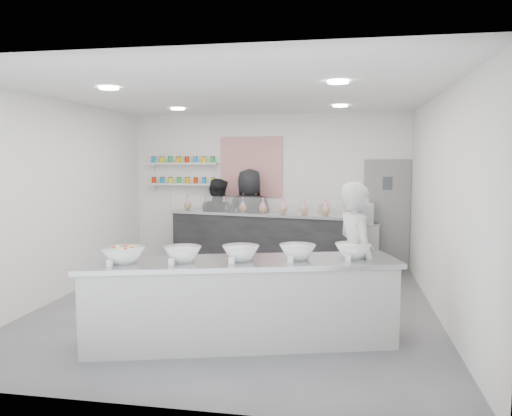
{
  "coord_description": "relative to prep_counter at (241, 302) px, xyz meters",
  "views": [
    {
      "loc": [
        1.49,
        -6.86,
        2.11
      ],
      "look_at": [
        0.2,
        0.4,
        1.39
      ],
      "focal_mm": 35.0,
      "sensor_mm": 36.0,
      "label": 1
    }
  ],
  "objects": [
    {
      "name": "downlight_0",
      "position": [
        -1.75,
        0.43,
        2.49
      ],
      "size": [
        0.24,
        0.24,
        0.02
      ],
      "primitive_type": "cylinder",
      "color": "white",
      "rests_on": "ceiling"
    },
    {
      "name": "woman_prep",
      "position": [
        1.29,
        0.54,
        0.44
      ],
      "size": [
        0.68,
        0.79,
        1.84
      ],
      "primitive_type": "imported",
      "rotation": [
        0.0,
        0.0,
        2.0
      ],
      "color": "#B8B8B3",
      "rests_on": "floor"
    },
    {
      "name": "staff_left",
      "position": [
        -1.31,
        4.03,
        0.38
      ],
      "size": [
        1.02,
        0.9,
        1.73
      ],
      "primitive_type": "imported",
      "rotation": [
        0.0,
        0.0,
        2.79
      ],
      "color": "black",
      "rests_on": "floor"
    },
    {
      "name": "preserve_jars",
      "position": [
        -2.1,
        4.31,
        1.39
      ],
      "size": [
        1.45,
        0.1,
        0.56
      ],
      "primitive_type": null,
      "color": "red",
      "rests_on": "jar_shelf_lower"
    },
    {
      "name": "right_wall",
      "position": [
        2.4,
        1.43,
        1.01
      ],
      "size": [
        0.0,
        6.0,
        6.0
      ],
      "primitive_type": "plane",
      "rotation": [
        1.57,
        0.0,
        -1.57
      ],
      "color": "white",
      "rests_on": "floor"
    },
    {
      "name": "back_door",
      "position": [
        1.95,
        4.4,
        0.56
      ],
      "size": [
        0.88,
        0.04,
        2.1
      ],
      "primitive_type": "cube",
      "color": "gray",
      "rests_on": "floor"
    },
    {
      "name": "label_cards",
      "position": [
        -0.14,
        -0.51,
        0.52
      ],
      "size": [
        2.66,
        0.04,
        0.07
      ],
      "primitive_type": null,
      "color": "white",
      "rests_on": "prep_counter"
    },
    {
      "name": "sneeze_guard",
      "position": [
        -0.42,
        3.47,
        0.78
      ],
      "size": [
        3.47,
        0.67,
        0.3
      ],
      "primitive_type": "cube",
      "rotation": [
        0.0,
        0.0,
        -0.19
      ],
      "color": "white",
      "rests_on": "back_bar"
    },
    {
      "name": "downlight_2",
      "position": [
        -1.75,
        3.03,
        2.49
      ],
      "size": [
        0.24,
        0.24,
        0.02
      ],
      "primitive_type": "cylinder",
      "color": "white",
      "rests_on": "ceiling"
    },
    {
      "name": "floor",
      "position": [
        -0.35,
        1.43,
        -0.49
      ],
      "size": [
        6.0,
        6.0,
        0.0
      ],
      "primitive_type": "plane",
      "color": "#515156",
      "rests_on": "ground"
    },
    {
      "name": "prep_counter",
      "position": [
        0.0,
        0.0,
        0.0
      ],
      "size": [
        3.65,
        1.74,
        0.97
      ],
      "primitive_type": "cube",
      "rotation": [
        0.0,
        0.0,
        0.27
      ],
      "color": "#A7A7A2",
      "rests_on": "floor"
    },
    {
      "name": "prep_bowls",
      "position": [
        0.0,
        0.0,
        0.57
      ],
      "size": [
        3.04,
        1.31,
        0.17
      ],
      "primitive_type": null,
      "rotation": [
        0.0,
        0.0,
        0.27
      ],
      "color": "white",
      "rests_on": "prep_counter"
    },
    {
      "name": "left_wall",
      "position": [
        -3.1,
        1.43,
        1.01
      ],
      "size": [
        0.0,
        6.0,
        6.0
      ],
      "primitive_type": "plane",
      "rotation": [
        1.57,
        0.0,
        1.57
      ],
      "color": "white",
      "rests_on": "floor"
    },
    {
      "name": "downlight_1",
      "position": [
        1.05,
        0.43,
        2.49
      ],
      "size": [
        0.24,
        0.24,
        0.02
      ],
      "primitive_type": "cylinder",
      "color": "white",
      "rests_on": "ceiling"
    },
    {
      "name": "cookie_bags",
      "position": [
        -0.36,
        3.78,
        0.76
      ],
      "size": [
        3.33,
        0.77,
        0.27
      ],
      "primitive_type": null,
      "rotation": [
        0.0,
        0.0,
        -0.19
      ],
      "color": "#C16499",
      "rests_on": "back_bar"
    },
    {
      "name": "espresso_ledge",
      "position": [
        1.2,
        4.21,
        -0.04
      ],
      "size": [
        1.21,
        0.38,
        0.9
      ],
      "primitive_type": "cube",
      "color": "#A7A7A2",
      "rests_on": "floor"
    },
    {
      "name": "espresso_machine",
      "position": [
        1.44,
        4.21,
        0.6
      ],
      "size": [
        0.5,
        0.35,
        0.38
      ],
      "primitive_type": "cube",
      "color": "#93969E",
      "rests_on": "espresso_ledge"
    },
    {
      "name": "pattern_panel",
      "position": [
        -0.7,
        4.4,
        1.46
      ],
      "size": [
        1.25,
        0.03,
        1.2
      ],
      "primitive_type": "cube",
      "color": "#AD2530",
      "rests_on": "back_wall"
    },
    {
      "name": "downlight_3",
      "position": [
        1.05,
        3.03,
        2.49
      ],
      "size": [
        0.24,
        0.24,
        0.02
      ],
      "primitive_type": "cylinder",
      "color": "white",
      "rests_on": "ceiling"
    },
    {
      "name": "jar_shelf_lower",
      "position": [
        -2.1,
        4.33,
        1.11
      ],
      "size": [
        1.45,
        0.22,
        0.04
      ],
      "primitive_type": "cube",
      "color": "silver",
      "rests_on": "back_wall"
    },
    {
      "name": "staff_right",
      "position": [
        -0.67,
        4.03,
        0.48
      ],
      "size": [
        1.04,
        0.77,
        1.93
      ],
      "primitive_type": "imported",
      "rotation": [
        0.0,
        0.0,
        3.32
      ],
      "color": "black",
      "rests_on": "floor"
    },
    {
      "name": "back_wall",
      "position": [
        -0.35,
        4.43,
        1.01
      ],
      "size": [
        5.5,
        0.0,
        5.5
      ],
      "primitive_type": "plane",
      "rotation": [
        1.57,
        0.0,
        0.0
      ],
      "color": "white",
      "rests_on": "floor"
    },
    {
      "name": "jar_shelf_upper",
      "position": [
        -2.1,
        4.33,
        1.53
      ],
      "size": [
        1.45,
        0.22,
        0.04
      ],
      "primitive_type": "cube",
      "color": "silver",
      "rests_on": "back_wall"
    },
    {
      "name": "cup_stacks",
      "position": [
        0.75,
        4.21,
        0.59
      ],
      "size": [
        0.24,
        0.24,
        0.35
      ],
      "primitive_type": null,
      "color": "tan",
      "rests_on": "espresso_ledge"
    },
    {
      "name": "back_bar",
      "position": [
        -0.36,
        3.78,
        0.07
      ],
      "size": [
        3.64,
        1.31,
        1.11
      ],
      "primitive_type": "cube",
      "rotation": [
        0.0,
        0.0,
        -0.19
      ],
      "color": "black",
      "rests_on": "floor"
    },
    {
      "name": "ceiling",
      "position": [
        -0.35,
        1.43,
        2.51
      ],
      "size": [
        6.0,
        6.0,
        0.0
      ],
      "primitive_type": "plane",
      "rotation": [
        3.14,
        0.0,
        0.0
      ],
      "color": "white",
      "rests_on": "floor"
    }
  ]
}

